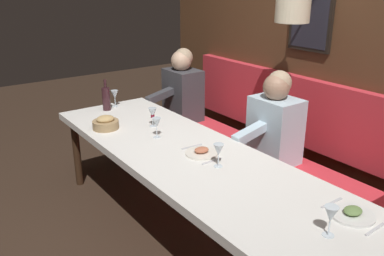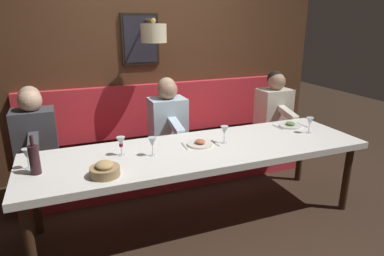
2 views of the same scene
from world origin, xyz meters
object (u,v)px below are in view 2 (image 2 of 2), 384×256
object	(u,v)px
diner_middle	(34,129)
bread_bowl	(105,170)
diner_nearest	(274,104)
wine_glass_2	(310,122)
diner_near	(168,116)
wine_glass_4	(27,155)
wine_bottle	(34,159)
wine_glass_0	(152,143)
dining_table	(200,154)
wine_glass_3	(224,131)
wine_glass_1	(121,142)

from	to	relation	value
diner_middle	bread_bowl	xyz separation A→B (m)	(-1.15, -0.52, -0.03)
diner_middle	diner_nearest	bearing A→B (deg)	-90.00
wine_glass_2	bread_bowl	xyz separation A→B (m)	(-0.25, 2.06, -0.07)
diner_near	wine_glass_2	xyz separation A→B (m)	(-0.90, -1.21, 0.04)
wine_glass_2	wine_glass_4	distance (m)	2.59
diner_nearest	wine_bottle	world-z (taller)	diner_nearest
diner_nearest	wine_glass_0	xyz separation A→B (m)	(-0.90, 1.84, 0.04)
diner_middle	wine_glass_4	size ratio (longest dim) A/B	4.82
diner_middle	bread_bowl	world-z (taller)	diner_middle
dining_table	diner_nearest	bearing A→B (deg)	-57.66
dining_table	wine_glass_3	distance (m)	0.31
diner_near	bread_bowl	distance (m)	1.43
diner_nearest	wine_glass_0	world-z (taller)	diner_nearest
diner_nearest	wine_glass_1	world-z (taller)	diner_nearest
diner_nearest	dining_table	bearing A→B (deg)	122.34
dining_table	wine_glass_2	world-z (taller)	wine_glass_2
diner_middle	wine_glass_2	size ratio (longest dim) A/B	4.82
wine_glass_0	wine_bottle	size ratio (longest dim) A/B	0.55
diner_nearest	wine_glass_4	xyz separation A→B (m)	(-0.80, 2.80, 0.04)
diner_near	wine_bottle	size ratio (longest dim) A/B	2.64
diner_near	wine_glass_1	distance (m)	1.04
wine_glass_2	wine_glass_3	bearing A→B (deg)	86.52
diner_nearest	wine_glass_1	xyz separation A→B (m)	(-0.79, 2.08, 0.04)
diner_nearest	diner_near	xyz separation A→B (m)	(0.00, 1.42, 0.00)
wine_glass_3	wine_glass_4	bearing A→B (deg)	88.61
diner_nearest	wine_glass_2	size ratio (longest dim) A/B	4.82
dining_table	bread_bowl	size ratio (longest dim) A/B	13.89
wine_glass_0	wine_glass_3	xyz separation A→B (m)	(0.06, -0.70, 0.00)
wine_glass_0	wine_glass_4	distance (m)	0.96
wine_glass_0	bread_bowl	bearing A→B (deg)	119.89
wine_glass_3	bread_bowl	distance (m)	1.17
wine_glass_2	dining_table	bearing A→B (deg)	89.14
diner_near	bread_bowl	xyz separation A→B (m)	(-1.15, 0.85, -0.03)
dining_table	diner_middle	distance (m)	1.66
diner_middle	wine_bottle	size ratio (longest dim) A/B	2.64
wine_glass_1	bread_bowl	bearing A→B (deg)	152.29
dining_table	wine_glass_0	distance (m)	0.48
diner_middle	wine_glass_2	xyz separation A→B (m)	(-0.90, -2.58, 0.04)
diner_nearest	wine_bottle	bearing A→B (deg)	108.55
diner_middle	wine_glass_1	world-z (taller)	diner_middle
wine_glass_1	wine_glass_2	bearing A→B (deg)	-93.23
wine_glass_2	wine_glass_4	world-z (taller)	same
diner_middle	wine_glass_0	world-z (taller)	diner_middle
wine_bottle	wine_glass_3	bearing A→B (deg)	-87.29
wine_glass_0	wine_bottle	world-z (taller)	wine_bottle
bread_bowl	wine_glass_0	bearing A→B (deg)	-60.11
wine_glass_0	diner_middle	bearing A→B (deg)	46.44
wine_glass_0	wine_glass_1	bearing A→B (deg)	66.12
wine_glass_1	bread_bowl	size ratio (longest dim) A/B	0.75
wine_glass_2	wine_bottle	bearing A→B (deg)	90.44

